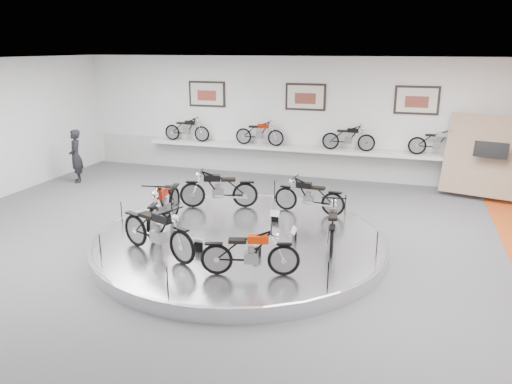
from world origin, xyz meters
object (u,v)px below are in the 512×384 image
(bike_c, at_px, (164,204))
(bike_e, at_px, (250,252))
(shelf, at_px, (302,149))
(bike_a, at_px, (309,196))
(visitor, at_px, (76,156))
(bike_b, at_px, (219,189))
(bike_f, at_px, (333,224))
(bike_d, at_px, (157,230))
(display_platform, at_px, (240,242))

(bike_c, distance_m, bike_e, 3.18)
(shelf, xyz_separation_m, bike_e, (0.82, -8.19, -0.25))
(bike_a, distance_m, bike_c, 3.56)
(visitor, bearing_deg, shelf, 74.11)
(bike_b, relative_size, bike_f, 1.09)
(bike_d, height_order, bike_e, bike_d)
(bike_d, distance_m, visitor, 7.74)
(shelf, relative_size, bike_c, 5.74)
(display_platform, bearing_deg, bike_d, -129.62)
(display_platform, height_order, bike_d, bike_d)
(bike_c, xyz_separation_m, bike_e, (2.63, -1.79, -0.12))
(shelf, bearing_deg, bike_a, -75.62)
(bike_a, distance_m, visitor, 8.26)
(shelf, height_order, bike_c, bike_c)
(bike_a, bearing_deg, bike_b, 11.68)
(display_platform, bearing_deg, bike_e, -65.44)
(bike_e, bearing_deg, display_platform, 99.34)
(shelf, height_order, bike_b, bike_b)
(bike_e, bearing_deg, shelf, 80.49)
(bike_f, bearing_deg, bike_c, 84.35)
(bike_d, bearing_deg, bike_e, 12.56)
(bike_c, xyz_separation_m, bike_d, (0.60, -1.45, -0.04))
(display_platform, relative_size, visitor, 3.70)
(bike_a, bearing_deg, shelf, -70.07)
(bike_f, bearing_deg, bike_b, 55.38)
(shelf, xyz_separation_m, bike_d, (-1.21, -7.86, -0.18))
(bike_a, xyz_separation_m, bike_d, (-2.34, -3.45, 0.07))
(bike_d, relative_size, bike_e, 1.16)
(bike_a, xyz_separation_m, bike_c, (-2.94, -2.00, 0.11))
(display_platform, relative_size, bike_c, 3.34)
(shelf, relative_size, bike_f, 7.06)
(display_platform, bearing_deg, bike_c, -179.84)
(bike_c, height_order, bike_d, bike_c)
(display_platform, xyz_separation_m, shelf, (0.00, 6.40, 0.85))
(display_platform, height_order, bike_f, bike_f)
(bike_a, bearing_deg, bike_f, 120.65)
(bike_c, bearing_deg, bike_b, 150.44)
(bike_c, bearing_deg, bike_e, 46.15)
(shelf, height_order, visitor, visitor)
(bike_e, bearing_deg, bike_f, 42.93)
(bike_b, xyz_separation_m, bike_f, (3.18, -1.63, -0.04))
(bike_d, bearing_deg, display_platform, 72.31)
(bike_c, relative_size, bike_f, 1.23)
(bike_e, relative_size, bike_f, 0.98)
(display_platform, height_order, shelf, shelf)
(bike_a, height_order, bike_b, bike_b)
(display_platform, bearing_deg, visitor, 151.67)
(bike_f, xyz_separation_m, visitor, (-8.95, 3.62, 0.11))
(display_platform, distance_m, bike_f, 2.10)
(bike_c, distance_m, bike_d, 1.57)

